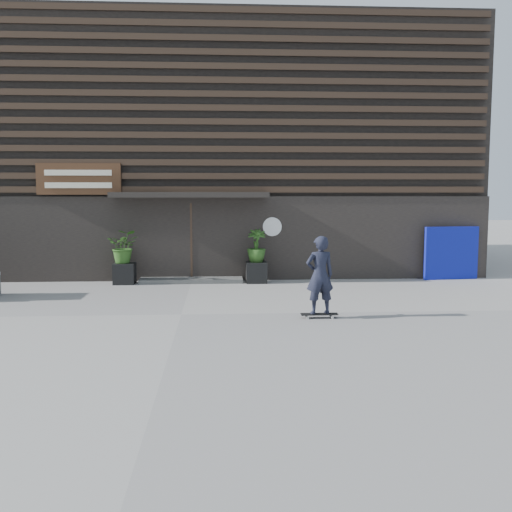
{
  "coord_description": "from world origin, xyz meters",
  "views": [
    {
      "loc": [
        0.85,
        -12.73,
        2.67
      ],
      "look_at": [
        1.71,
        1.49,
        1.1
      ],
      "focal_mm": 41.76,
      "sensor_mm": 36.0,
      "label": 1
    }
  ],
  "objects": [
    {
      "name": "ground",
      "position": [
        0.0,
        0.0,
        0.0
      ],
      "size": [
        80.0,
        80.0,
        0.0
      ],
      "primitive_type": "plane",
      "color": "gray",
      "rests_on": "ground"
    },
    {
      "name": "entrance_step",
      "position": [
        0.0,
        4.6,
        0.06
      ],
      "size": [
        3.0,
        0.8,
        0.12
      ],
      "primitive_type": "cube",
      "color": "#484845",
      "rests_on": "ground"
    },
    {
      "name": "bamboo_left",
      "position": [
        -1.9,
        4.4,
        1.08
      ],
      "size": [
        0.86,
        0.75,
        0.96
      ],
      "primitive_type": "imported",
      "color": "#2D591E",
      "rests_on": "planter_pot_left"
    },
    {
      "name": "blue_tarp",
      "position": [
        7.81,
        4.7,
        0.8
      ],
      "size": [
        1.7,
        0.33,
        1.59
      ],
      "primitive_type": "cube",
      "rotation": [
        0.0,
        0.0,
        0.12
      ],
      "color": "#0B1399",
      "rests_on": "ground"
    },
    {
      "name": "planter_pot_right",
      "position": [
        1.9,
        4.4,
        0.3
      ],
      "size": [
        0.6,
        0.6,
        0.6
      ],
      "primitive_type": "cube",
      "color": "black",
      "rests_on": "ground"
    },
    {
      "name": "bamboo_right",
      "position": [
        1.9,
        4.4,
        1.08
      ],
      "size": [
        0.54,
        0.54,
        0.96
      ],
      "primitive_type": "imported",
      "color": "#2D591E",
      "rests_on": "planter_pot_right"
    },
    {
      "name": "planter_pot_left",
      "position": [
        -1.9,
        4.4,
        0.3
      ],
      "size": [
        0.6,
        0.6,
        0.6
      ],
      "primitive_type": "cube",
      "color": "black",
      "rests_on": "ground"
    },
    {
      "name": "skateboarder",
      "position": [
        2.92,
        -0.54,
        0.91
      ],
      "size": [
        0.78,
        0.49,
        1.74
      ],
      "color": "black",
      "rests_on": "ground"
    },
    {
      "name": "building",
      "position": [
        -0.0,
        9.96,
        3.99
      ],
      "size": [
        18.0,
        11.0,
        8.0
      ],
      "color": "black",
      "rests_on": "ground"
    }
  ]
}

